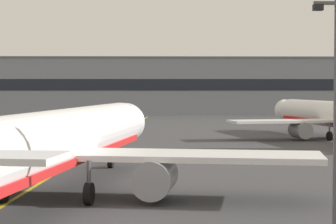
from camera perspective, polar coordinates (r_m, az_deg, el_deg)
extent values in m
cube|color=yellow|center=(55.28, -9.02, -4.82)|extent=(12.48, 179.61, 0.01)
cylinder|color=white|center=(39.34, -10.02, -2.57)|extent=(9.66, 36.14, 3.80)
cone|color=white|center=(57.95, -4.08, -1.00)|extent=(3.99, 3.16, 3.61)
cube|color=red|center=(39.44, -10.01, -4.08)|extent=(9.11, 33.28, 0.44)
cube|color=black|center=(56.06, -4.49, -0.43)|extent=(2.99, 1.55, 0.60)
cube|color=white|center=(39.99, -9.74, -3.72)|extent=(32.35, 9.99, 0.36)
cylinder|color=gray|center=(37.72, -1.15, -5.91)|extent=(2.86, 3.93, 2.30)
cylinder|color=black|center=(39.53, -0.72, -5.53)|extent=(1.96, 0.50, 1.95)
cylinder|color=#4C4C51|center=(53.44, -5.16, -3.45)|extent=(0.24, 0.24, 1.60)
cylinder|color=black|center=(53.55, -5.15, -4.55)|extent=(0.54, 0.95, 0.90)
cylinder|color=#4C4C51|center=(38.57, -14.62, -5.28)|extent=(0.24, 0.24, 1.60)
cylinder|color=black|center=(38.73, -14.60, -6.93)|extent=(0.61, 1.35, 1.30)
cylinder|color=#4C4C51|center=(36.88, -7.11, -5.57)|extent=(0.24, 0.24, 1.60)
cylinder|color=black|center=(37.05, -7.10, -7.29)|extent=(0.61, 1.35, 1.30)
cone|color=white|center=(101.10, 10.64, 0.18)|extent=(3.66, 2.92, 3.28)
cube|color=black|center=(99.49, 11.03, 0.49)|extent=(2.73, 1.46, 0.54)
cylinder|color=gray|center=(82.55, 11.79, -1.60)|extent=(2.65, 3.60, 2.09)
cylinder|color=black|center=(84.09, 11.33, -1.53)|extent=(1.78, 0.49, 1.78)
cylinder|color=#4C4C51|center=(97.17, 11.62, -1.00)|extent=(0.22, 0.22, 1.45)
cylinder|color=black|center=(97.23, 11.62, -1.55)|extent=(0.51, 0.87, 0.82)
cylinder|color=#4C4C51|center=(82.59, 14.27, -1.40)|extent=(0.22, 0.22, 1.45)
cylinder|color=black|center=(82.67, 14.27, -2.11)|extent=(0.57, 1.23, 1.18)
cylinder|color=#515156|center=(30.17, 14.86, -0.49)|extent=(0.28, 0.28, 10.76)
cube|color=black|center=(30.11, 13.30, 9.10)|extent=(0.44, 0.36, 0.28)
cone|color=orange|center=(54.50, -5.40, -4.61)|extent=(0.36, 0.36, 0.55)
cylinder|color=white|center=(54.50, -5.40, -4.58)|extent=(0.23, 0.23, 0.07)
cube|color=orange|center=(54.54, -5.40, -4.88)|extent=(0.44, 0.44, 0.03)
cube|color=gray|center=(160.97, -1.13, 2.31)|extent=(168.89, 12.00, 13.84)
cube|color=black|center=(154.92, -1.12, 2.46)|extent=(162.14, 0.12, 2.80)
cube|color=#595C63|center=(161.13, -1.13, 4.84)|extent=(169.29, 12.40, 0.40)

